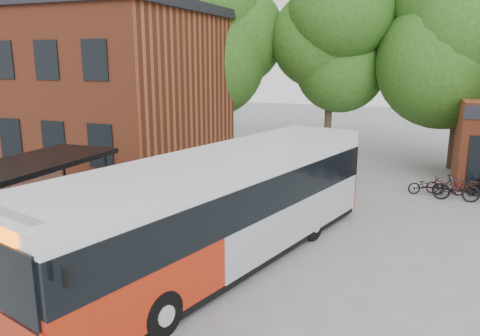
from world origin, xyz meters
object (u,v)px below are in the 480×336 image
at_px(city_bus, 224,210).
at_px(bicycle_2, 445,185).
at_px(bus_shelter, 35,207).
at_px(bicycle_1, 456,188).
at_px(bicycle_0, 426,185).

xyz_separation_m(city_bus, bicycle_2, (6.28, 10.11, -1.22)).
distance_m(bus_shelter, city_bus, 5.87).
bearing_deg(bicycle_1, bicycle_2, 23.73).
distance_m(city_bus, bicycle_2, 11.96).
bearing_deg(bicycle_1, city_bus, 145.26).
distance_m(city_bus, bicycle_1, 11.40).
xyz_separation_m(bus_shelter, bicycle_1, (12.40, 10.44, -0.89)).
bearing_deg(bicycle_1, bus_shelter, 131.31).
height_order(city_bus, bicycle_0, city_bus).
relative_size(city_bus, bicycle_2, 8.12).
xyz_separation_m(bicycle_1, bicycle_2, (-0.38, 0.92, -0.14)).
bearing_deg(bicycle_2, bus_shelter, 135.18).
xyz_separation_m(bus_shelter, bicycle_0, (11.23, 11.08, -1.04)).
distance_m(bus_shelter, bicycle_1, 16.23).
bearing_deg(bus_shelter, bicycle_1, 40.10).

